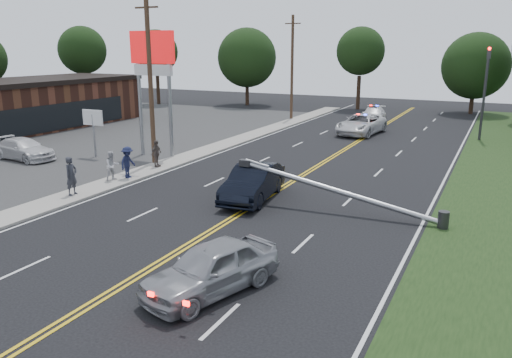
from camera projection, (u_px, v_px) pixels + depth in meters
The scene contains 24 objects.
ground at pixel (154, 266), 16.45m from camera, with size 120.00×120.00×0.00m, color black.
parking_lot at pixel (7, 154), 33.70m from camera, with size 25.00×60.00×0.01m, color #2D2D2D.
sidewalk at pixel (144, 172), 28.71m from camera, with size 1.80×70.00×0.12m, color gray.
centerline_yellow at pixel (278, 190), 25.11m from camera, with size 0.36×80.00×0.00m, color gold.
pylon_sign at pixel (153, 64), 31.56m from camera, with size 3.20×0.35×8.00m.
small_sign at pixel (93, 122), 32.26m from camera, with size 1.60×0.14×3.10m.
traffic_signal at pixel (485, 85), 37.79m from camera, with size 0.28×0.41×7.05m.
fallen_streetlight at pixel (348, 194), 21.34m from camera, with size 9.36×0.44×1.91m.
utility_pole_mid at pixel (150, 81), 29.50m from camera, with size 1.60×0.28×10.00m.
utility_pole_far at pixel (292, 68), 48.55m from camera, with size 1.60×0.28×10.00m.
tree_3 at pixel (82, 50), 58.31m from camera, with size 5.50×5.50×9.44m.
tree_4 at pixel (156, 52), 61.96m from camera, with size 5.35×5.35×9.16m.
tree_5 at pixel (247, 58), 61.01m from camera, with size 7.17×7.17×9.35m.
tree_6 at pixel (361, 51), 56.57m from camera, with size 5.42×5.42×9.30m.
tree_7 at pixel (476, 66), 53.01m from camera, with size 7.00×7.00×8.59m.
crashed_sedan at pixel (253, 182), 23.49m from camera, with size 1.75×5.01×1.65m, color black.
waiting_sedan at pixel (211, 268), 14.53m from camera, with size 1.78×4.44×1.51m, color #93949A.
parked_car at pixel (24, 149), 31.95m from camera, with size 1.90×4.68×1.36m, color silver.
emergency_a at pixel (361, 124), 41.30m from camera, with size 2.73×5.92×1.65m, color silver.
emergency_b at pixel (373, 115), 47.56m from camera, with size 2.06×5.06×1.47m, color silver.
bystander_a at pixel (71, 176), 23.78m from camera, with size 0.68×0.45×1.86m, color #2A2B32.
bystander_b at pixel (112, 166), 26.48m from camera, with size 0.76×0.59×1.57m, color #B8B7BC.
bystander_c at pixel (128, 162), 26.91m from camera, with size 1.11×0.64×1.72m, color #181C3C.
bystander_d at pixel (156, 154), 29.42m from camera, with size 0.94×0.39×1.60m, color #5B4F48.
Camera 1 is at (9.75, -12.10, 6.98)m, focal length 35.00 mm.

